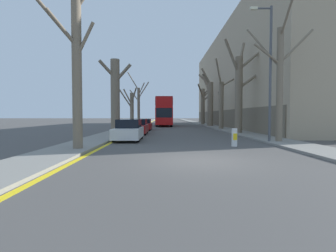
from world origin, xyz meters
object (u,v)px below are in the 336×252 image
Objects in this scene: street_tree_left_0 at (76,68)px; street_tree_right_0 at (279,78)px; street_tree_right_1 at (239,90)px; parked_car_0 at (129,130)px; parked_car_2 at (143,125)px; street_tree_right_2 at (222,102)px; lamp_post at (269,68)px; street_tree_right_4 at (204,104)px; double_decker_bus at (164,110)px; street_tree_left_2 at (131,108)px; parked_car_1 at (138,127)px; street_tree_left_1 at (115,95)px; street_tree_left_3 at (139,103)px; street_tree_right_3 at (210,101)px; traffic_bollard at (234,137)px.

street_tree_right_0 is (11.51, 3.50, 0.03)m from street_tree_left_0.
street_tree_right_1 reaches higher than parked_car_0.
parked_car_2 is at bearing 123.79° from street_tree_right_0.
lamp_post is (-0.54, -15.96, 1.33)m from street_tree_right_2.
double_decker_bus is (-7.24, -5.00, -1.27)m from street_tree_right_4.
street_tree_left_2 is 0.68× the size of street_tree_right_2.
street_tree_right_0 is 1.01× the size of lamp_post.
parked_car_1 is at bearing 80.97° from street_tree_left_0.
street_tree_left_1 is at bearing 148.41° from street_tree_right_0.
parked_car_0 is (1.93, -16.64, -2.03)m from street_tree_left_2.
street_tree_left_3 is 20.99m from parked_car_1.
street_tree_left_2 is 21.60m from lamp_post.
parked_car_1 is (-9.71, 7.84, -3.40)m from street_tree_right_0.
street_tree_right_2 is 16.02m from lamp_post.
street_tree_left_1 is 0.74× the size of street_tree_right_3.
street_tree_right_0 reaches higher than traffic_bollard.
street_tree_right_1 is at bearing 46.07° from street_tree_left_0.
street_tree_left_0 reaches higher than street_tree_left_2.
parked_car_0 is 4.22× the size of traffic_bollard.
traffic_bollard is at bearing -107.29° from street_tree_right_1.
parked_car_0 is 10.08m from lamp_post.
parked_car_0 reaches higher than traffic_bollard.
street_tree_right_3 is 24.72m from parked_car_0.
street_tree_right_1 is 11.21m from traffic_bollard.
street_tree_right_4 reaches higher than parked_car_0.
parked_car_1 is (1.80, 11.34, -3.37)m from street_tree_left_0.
street_tree_right_2 is at bearing -90.38° from street_tree_right_4.
street_tree_right_2 is at bearing 40.26° from parked_car_1.
traffic_bollard is at bearing -151.19° from street_tree_right_0.
double_decker_bus is 1.22× the size of lamp_post.
street_tree_right_2 is at bearing 79.95° from traffic_bollard.
parked_car_2 is at bearing -101.27° from double_decker_bus.
parked_car_0 is at bearing 71.39° from street_tree_left_0.
street_tree_right_3 reaches higher than street_tree_right_4.
street_tree_left_2 is 12.97m from street_tree_right_3.
street_tree_right_3 is at bearing 56.44° from street_tree_left_1.
street_tree_left_3 reaches higher than street_tree_right_0.
double_decker_bus is at bearing 161.74° from street_tree_right_3.
street_tree_left_2 is at bearing 120.66° from lamp_post.
street_tree_right_3 is at bearing 67.88° from street_tree_left_0.
parked_car_0 is at bearing -83.40° from street_tree_left_2.
street_tree_right_1 is 0.99× the size of street_tree_right_3.
lamp_post reaches higher than street_tree_left_2.
street_tree_left_2 is at bearing 115.79° from parked_car_2.
parked_car_2 is (-9.71, 14.51, -3.43)m from street_tree_right_0.
street_tree_right_4 is 1.65× the size of parked_car_1.
street_tree_left_0 is 1.51× the size of street_tree_left_2.
street_tree_right_2 is 12.84m from parked_car_1.
street_tree_left_0 is at bearing -112.12° from street_tree_right_3.
parked_car_1 is (1.93, -10.65, -2.04)m from street_tree_left_2.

